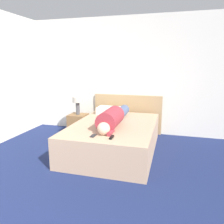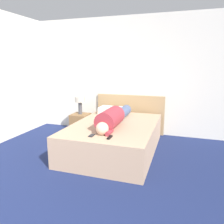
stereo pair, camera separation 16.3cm
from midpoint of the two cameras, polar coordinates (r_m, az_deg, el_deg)
name	(u,v)px [view 1 (the left image)]	position (r m, az deg, el deg)	size (l,w,h in m)	color
wall_back	(123,76)	(5.06, 1.83, 9.35)	(5.55, 0.06, 2.60)	silver
bed	(114,137)	(4.03, -0.57, -6.59)	(1.44, 2.07, 0.51)	tan
headboard	(127,114)	(5.08, 3.12, -0.47)	(1.56, 0.04, 0.88)	tan
nightstand	(78,124)	(5.01, -9.72, -3.23)	(0.39, 0.38, 0.47)	brown
table_lamp	(78,102)	(4.89, -9.94, 2.69)	(0.22, 0.22, 0.40)	#4C4C51
person_lying	(113,118)	(3.82, -0.85, -1.46)	(0.33, 1.59, 0.33)	#DBB293
pillow_near_headboard	(109,110)	(4.75, -1.79, 0.43)	(0.49, 0.34, 0.15)	silver
tv_remote	(112,137)	(3.20, -1.56, -6.64)	(0.04, 0.15, 0.02)	black
cell_phone	(93,136)	(3.30, -6.39, -6.20)	(0.06, 0.13, 0.01)	black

